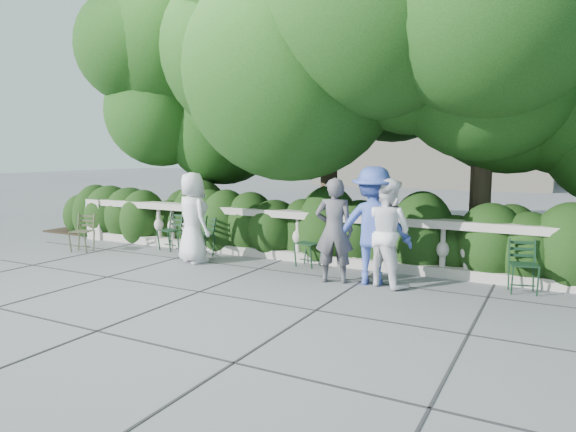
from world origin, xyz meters
The scene contains 14 objects.
ground centered at (0.00, 0.00, 0.00)m, with size 90.00×90.00×0.00m, color #54565C.
balustrade centered at (0.00, 1.80, 0.49)m, with size 12.00×0.44×1.00m.
shrub_hedge centered at (0.00, 3.00, 0.00)m, with size 15.00×2.60×1.70m, color black, non-canonical shape.
tree_canopy centered at (0.69, 3.19, 3.96)m, with size 15.04×6.52×6.78m.
chair_a centered at (-2.22, 1.12, 0.00)m, with size 0.44×0.48×0.84m, color black, non-canonical shape.
chair_b centered at (-3.21, 1.28, 0.00)m, with size 0.44×0.48×0.84m, color black, non-canonical shape.
chair_c centered at (-2.59, 1.27, 0.00)m, with size 0.44×0.48×0.84m, color black, non-canonical shape.
chair_e centered at (0.19, 1.27, 0.00)m, with size 0.44×0.48×0.84m, color black, non-canonical shape.
chair_f centered at (3.97, 1.17, 0.00)m, with size 0.44×0.48×0.84m, color black, non-canonical shape.
chair_weathered centered at (-4.73, 0.27, 0.00)m, with size 0.44×0.48×0.84m, color black, non-canonical shape.
person_businessman centered at (-1.95, 0.69, 0.89)m, with size 0.87×0.56×1.77m, color silver.
person_woman_grey centered at (1.11, 0.55, 0.87)m, with size 0.64×0.42×1.75m, color #45444A.
person_casual_man centered at (1.94, 0.75, 0.88)m, with size 0.85×0.66×1.75m, color white.
person_older_blue centered at (1.71, 0.76, 0.97)m, with size 1.25×0.72×1.93m, color #364CA3.
Camera 1 is at (4.38, -7.20, 2.17)m, focal length 32.00 mm.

